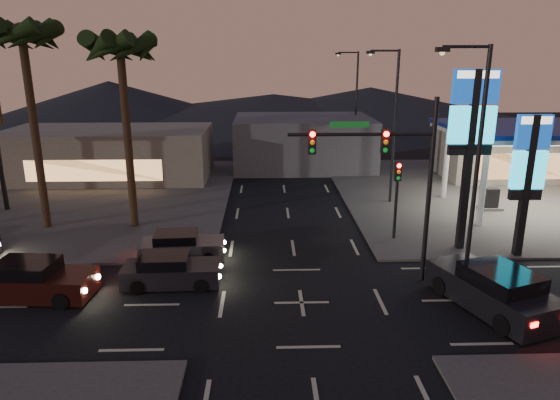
{
  "coord_description": "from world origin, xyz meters",
  "views": [
    {
      "loc": [
        -1.44,
        -18.12,
        9.55
      ],
      "look_at": [
        -0.73,
        4.59,
        3.0
      ],
      "focal_mm": 32.0,
      "sensor_mm": 36.0,
      "label": 1
    }
  ],
  "objects_px": {
    "car_lane_b_front": "(181,246)",
    "pylon_sign_short": "(529,165)",
    "pylon_sign_tall": "(472,125)",
    "traffic_signal_mast": "(390,165)",
    "car_lane_a_front": "(170,271)",
    "gas_station": "(547,132)",
    "car_lane_a_mid": "(33,281)",
    "suv_station": "(494,290)"
  },
  "relations": [
    {
      "from": "car_lane_b_front",
      "to": "pylon_sign_short",
      "type": "bearing_deg",
      "value": -0.91
    },
    {
      "from": "pylon_sign_tall",
      "to": "traffic_signal_mast",
      "type": "distance_m",
      "value": 6.02
    },
    {
      "from": "pylon_sign_short",
      "to": "car_lane_a_front",
      "type": "distance_m",
      "value": 17.25
    },
    {
      "from": "traffic_signal_mast",
      "to": "car_lane_a_front",
      "type": "relative_size",
      "value": 1.86
    },
    {
      "from": "pylon_sign_tall",
      "to": "traffic_signal_mast",
      "type": "bearing_deg",
      "value": -143.48
    },
    {
      "from": "gas_station",
      "to": "car_lane_a_mid",
      "type": "distance_m",
      "value": 29.49
    },
    {
      "from": "pylon_sign_short",
      "to": "traffic_signal_mast",
      "type": "height_order",
      "value": "traffic_signal_mast"
    },
    {
      "from": "pylon_sign_short",
      "to": "car_lane_b_front",
      "type": "distance_m",
      "value": 17.05
    },
    {
      "from": "car_lane_a_mid",
      "to": "car_lane_a_front",
      "type": "bearing_deg",
      "value": 10.4
    },
    {
      "from": "pylon_sign_short",
      "to": "car_lane_a_mid",
      "type": "distance_m",
      "value": 22.59
    },
    {
      "from": "pylon_sign_short",
      "to": "traffic_signal_mast",
      "type": "xyz_separation_m",
      "value": [
        -7.24,
        -2.51,
        0.57
      ]
    },
    {
      "from": "pylon_sign_short",
      "to": "traffic_signal_mast",
      "type": "bearing_deg",
      "value": -160.87
    },
    {
      "from": "pylon_sign_tall",
      "to": "car_lane_a_mid",
      "type": "relative_size",
      "value": 1.82
    },
    {
      "from": "gas_station",
      "to": "car_lane_b_front",
      "type": "height_order",
      "value": "gas_station"
    },
    {
      "from": "pylon_sign_short",
      "to": "suv_station",
      "type": "bearing_deg",
      "value": -124.34
    },
    {
      "from": "traffic_signal_mast",
      "to": "car_lane_b_front",
      "type": "xyz_separation_m",
      "value": [
        -9.32,
        2.77,
        -4.6
      ]
    },
    {
      "from": "pylon_sign_tall",
      "to": "car_lane_a_front",
      "type": "distance_m",
      "value": 15.63
    },
    {
      "from": "traffic_signal_mast",
      "to": "car_lane_a_mid",
      "type": "relative_size",
      "value": 1.62
    },
    {
      "from": "car_lane_a_front",
      "to": "suv_station",
      "type": "height_order",
      "value": "suv_station"
    },
    {
      "from": "car_lane_a_front",
      "to": "suv_station",
      "type": "relative_size",
      "value": 0.75
    },
    {
      "from": "car_lane_a_mid",
      "to": "pylon_sign_short",
      "type": "bearing_deg",
      "value": 9.42
    },
    {
      "from": "pylon_sign_short",
      "to": "traffic_signal_mast",
      "type": "distance_m",
      "value": 7.69
    },
    {
      "from": "pylon_sign_short",
      "to": "suv_station",
      "type": "relative_size",
      "value": 1.22
    },
    {
      "from": "gas_station",
      "to": "car_lane_a_mid",
      "type": "xyz_separation_m",
      "value": [
        -26.95,
        -11.14,
        -4.35
      ]
    },
    {
      "from": "gas_station",
      "to": "car_lane_a_mid",
      "type": "height_order",
      "value": "gas_station"
    },
    {
      "from": "car_lane_a_front",
      "to": "pylon_sign_tall",
      "type": "bearing_deg",
      "value": 14.57
    },
    {
      "from": "pylon_sign_tall",
      "to": "pylon_sign_short",
      "type": "height_order",
      "value": "pylon_sign_tall"
    },
    {
      "from": "traffic_signal_mast",
      "to": "suv_station",
      "type": "xyz_separation_m",
      "value": [
        3.66,
        -2.74,
        -4.4
      ]
    },
    {
      "from": "pylon_sign_short",
      "to": "car_lane_a_mid",
      "type": "height_order",
      "value": "pylon_sign_short"
    },
    {
      "from": "gas_station",
      "to": "suv_station",
      "type": "bearing_deg",
      "value": -123.96
    },
    {
      "from": "suv_station",
      "to": "pylon_sign_short",
      "type": "bearing_deg",
      "value": 55.66
    },
    {
      "from": "gas_station",
      "to": "pylon_sign_tall",
      "type": "height_order",
      "value": "pylon_sign_tall"
    },
    {
      "from": "traffic_signal_mast",
      "to": "gas_station",
      "type": "bearing_deg",
      "value": 39.28
    },
    {
      "from": "car_lane_a_mid",
      "to": "pylon_sign_tall",
      "type": "bearing_deg",
      "value": 13.43
    },
    {
      "from": "car_lane_a_front",
      "to": "car_lane_b_front",
      "type": "height_order",
      "value": "car_lane_a_front"
    },
    {
      "from": "pylon_sign_tall",
      "to": "car_lane_a_mid",
      "type": "height_order",
      "value": "pylon_sign_tall"
    },
    {
      "from": "pylon_sign_tall",
      "to": "car_lane_a_front",
      "type": "height_order",
      "value": "pylon_sign_tall"
    },
    {
      "from": "car_lane_a_mid",
      "to": "car_lane_b_front",
      "type": "xyz_separation_m",
      "value": [
        5.39,
        3.91,
        -0.1
      ]
    },
    {
      "from": "gas_station",
      "to": "traffic_signal_mast",
      "type": "distance_m",
      "value": 15.82
    },
    {
      "from": "gas_station",
      "to": "car_lane_a_front",
      "type": "xyz_separation_m",
      "value": [
        -21.56,
        -10.15,
        -4.44
      ]
    },
    {
      "from": "traffic_signal_mast",
      "to": "pylon_sign_short",
      "type": "bearing_deg",
      "value": 19.13
    },
    {
      "from": "car_lane_a_front",
      "to": "suv_station",
      "type": "bearing_deg",
      "value": -11.3
    }
  ]
}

